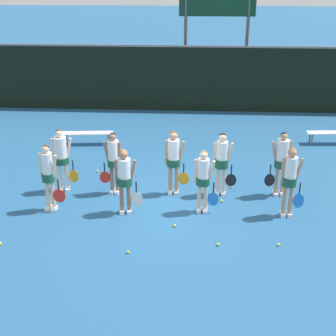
{
  "coord_description": "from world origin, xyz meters",
  "views": [
    {
      "loc": [
        0.65,
        -11.01,
        5.71
      ],
      "look_at": [
        -0.0,
        0.06,
        0.96
      ],
      "focal_mm": 50.0,
      "sensor_mm": 36.0,
      "label": 1
    }
  ],
  "objects_px": {
    "player_5": "(113,158)",
    "player_6": "(174,157)",
    "scoreboard": "(217,6)",
    "player_7": "(222,159)",
    "tennis_ball_2": "(60,185)",
    "player_0": "(48,173)",
    "tennis_ball_0": "(69,175)",
    "player_4": "(61,155)",
    "player_3": "(290,176)",
    "tennis_ball_10": "(205,181)",
    "tennis_ball_4": "(279,245)",
    "tennis_ball_8": "(186,181)",
    "tennis_ball_9": "(0,244)",
    "player_8": "(282,159)",
    "bench_far": "(332,134)",
    "tennis_ball_6": "(128,252)",
    "player_2": "(203,177)",
    "tennis_ball_3": "(98,171)",
    "tennis_ball_5": "(231,187)",
    "tennis_ball_1": "(175,226)",
    "bench_courtside": "(87,134)",
    "player_1": "(125,176)",
    "tennis_ball_7": "(222,201)",
    "tennis_ball_11": "(218,244)"
  },
  "relations": [
    {
      "from": "player_5",
      "to": "scoreboard",
      "type": "bearing_deg",
      "value": 80.66
    },
    {
      "from": "player_6",
      "to": "tennis_ball_9",
      "type": "height_order",
      "value": "player_6"
    },
    {
      "from": "tennis_ball_3",
      "to": "tennis_ball_5",
      "type": "bearing_deg",
      "value": -12.37
    },
    {
      "from": "player_0",
      "to": "player_5",
      "type": "xyz_separation_m",
      "value": [
        1.45,
        1.07,
        0.0
      ]
    },
    {
      "from": "player_8",
      "to": "tennis_ball_5",
      "type": "height_order",
      "value": "player_8"
    },
    {
      "from": "player_1",
      "to": "player_4",
      "type": "relative_size",
      "value": 0.95
    },
    {
      "from": "tennis_ball_0",
      "to": "tennis_ball_6",
      "type": "distance_m",
      "value": 4.6
    },
    {
      "from": "player_3",
      "to": "tennis_ball_2",
      "type": "height_order",
      "value": "player_3"
    },
    {
      "from": "player_3",
      "to": "player_5",
      "type": "relative_size",
      "value": 1.04
    },
    {
      "from": "bench_courtside",
      "to": "tennis_ball_9",
      "type": "height_order",
      "value": "bench_courtside"
    },
    {
      "from": "bench_far",
      "to": "tennis_ball_7",
      "type": "xyz_separation_m",
      "value": [
        -4.04,
        -4.71,
        -0.34
      ]
    },
    {
      "from": "player_1",
      "to": "player_5",
      "type": "relative_size",
      "value": 0.98
    },
    {
      "from": "tennis_ball_8",
      "to": "tennis_ball_9",
      "type": "distance_m",
      "value": 5.46
    },
    {
      "from": "bench_far",
      "to": "player_6",
      "type": "relative_size",
      "value": 0.97
    },
    {
      "from": "player_7",
      "to": "tennis_ball_2",
      "type": "xyz_separation_m",
      "value": [
        -4.55,
        0.27,
        -1.01
      ]
    },
    {
      "from": "tennis_ball_9",
      "to": "player_4",
      "type": "bearing_deg",
      "value": 76.0
    },
    {
      "from": "player_0",
      "to": "tennis_ball_0",
      "type": "distance_m",
      "value": 2.32
    },
    {
      "from": "tennis_ball_1",
      "to": "tennis_ball_3",
      "type": "height_order",
      "value": "same"
    },
    {
      "from": "tennis_ball_4",
      "to": "tennis_ball_6",
      "type": "height_order",
      "value": "tennis_ball_4"
    },
    {
      "from": "tennis_ball_0",
      "to": "tennis_ball_5",
      "type": "distance_m",
      "value": 4.8
    },
    {
      "from": "tennis_ball_2",
      "to": "tennis_ball_9",
      "type": "xyz_separation_m",
      "value": [
        -0.48,
        -3.14,
        0.0
      ]
    },
    {
      "from": "tennis_ball_3",
      "to": "player_3",
      "type": "bearing_deg",
      "value": -24.38
    },
    {
      "from": "player_8",
      "to": "player_4",
      "type": "bearing_deg",
      "value": 175.15
    },
    {
      "from": "player_7",
      "to": "tennis_ball_4",
      "type": "distance_m",
      "value": 2.98
    },
    {
      "from": "player_4",
      "to": "tennis_ball_6",
      "type": "distance_m",
      "value": 3.85
    },
    {
      "from": "scoreboard",
      "to": "player_8",
      "type": "bearing_deg",
      "value": -80.86
    },
    {
      "from": "player_4",
      "to": "player_3",
      "type": "bearing_deg",
      "value": -19.93
    },
    {
      "from": "scoreboard",
      "to": "player_5",
      "type": "height_order",
      "value": "scoreboard"
    },
    {
      "from": "player_5",
      "to": "player_6",
      "type": "relative_size",
      "value": 0.97
    },
    {
      "from": "player_4",
      "to": "tennis_ball_10",
      "type": "relative_size",
      "value": 27.21
    },
    {
      "from": "tennis_ball_6",
      "to": "player_4",
      "type": "bearing_deg",
      "value": 126.23
    },
    {
      "from": "tennis_ball_8",
      "to": "tennis_ball_5",
      "type": "bearing_deg",
      "value": -15.68
    },
    {
      "from": "tennis_ball_1",
      "to": "tennis_ball_4",
      "type": "xyz_separation_m",
      "value": [
        2.35,
        -0.7,
        -0.0
      ]
    },
    {
      "from": "player_4",
      "to": "tennis_ball_3",
      "type": "height_order",
      "value": "player_4"
    },
    {
      "from": "player_4",
      "to": "tennis_ball_5",
      "type": "relative_size",
      "value": 24.83
    },
    {
      "from": "bench_far",
      "to": "tennis_ball_5",
      "type": "xyz_separation_m",
      "value": [
        -3.73,
        -3.84,
        -0.33
      ]
    },
    {
      "from": "tennis_ball_7",
      "to": "bench_courtside",
      "type": "bearing_deg",
      "value": 137.29
    },
    {
      "from": "tennis_ball_4",
      "to": "tennis_ball_2",
      "type": "bearing_deg",
      "value": 153.88
    },
    {
      "from": "player_7",
      "to": "tennis_ball_0",
      "type": "relative_size",
      "value": 25.19
    },
    {
      "from": "bench_far",
      "to": "player_0",
      "type": "height_order",
      "value": "player_0"
    },
    {
      "from": "player_4",
      "to": "tennis_ball_6",
      "type": "bearing_deg",
      "value": -63.44
    },
    {
      "from": "player_5",
      "to": "player_7",
      "type": "bearing_deg",
      "value": 10.06
    },
    {
      "from": "player_2",
      "to": "player_3",
      "type": "height_order",
      "value": "player_3"
    },
    {
      "from": "tennis_ball_6",
      "to": "player_2",
      "type": "bearing_deg",
      "value": 51.04
    },
    {
      "from": "bench_far",
      "to": "tennis_ball_10",
      "type": "bearing_deg",
      "value": -146.18
    },
    {
      "from": "tennis_ball_0",
      "to": "bench_courtside",
      "type": "bearing_deg",
      "value": 90.88
    },
    {
      "from": "player_8",
      "to": "tennis_ball_1",
      "type": "bearing_deg",
      "value": -150.98
    },
    {
      "from": "tennis_ball_0",
      "to": "tennis_ball_11",
      "type": "relative_size",
      "value": 1.0
    },
    {
      "from": "player_7",
      "to": "tennis_ball_9",
      "type": "height_order",
      "value": "player_7"
    },
    {
      "from": "player_3",
      "to": "tennis_ball_6",
      "type": "xyz_separation_m",
      "value": [
        -3.72,
        -1.92,
        -1.04
      ]
    }
  ]
}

